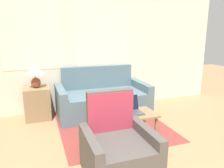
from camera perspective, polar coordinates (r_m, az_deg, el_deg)
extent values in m
cube|color=silver|center=(4.61, -10.03, 9.23)|extent=(6.69, 0.05, 2.60)
cube|color=white|center=(4.51, -20.35, 11.72)|extent=(1.10, 0.01, 1.30)
cube|color=white|center=(4.72, -2.40, 12.54)|extent=(1.10, 0.01, 1.30)
cube|color=brown|center=(3.97, -0.16, -10.55)|extent=(1.82, 2.02, 0.01)
cube|color=slate|center=(4.40, -2.31, -5.05)|extent=(1.51, 0.92, 0.46)
cube|color=slate|center=(4.70, -3.78, -0.88)|extent=(1.51, 0.12, 0.93)
cube|color=slate|center=(4.22, -13.14, -5.13)|extent=(0.14, 0.92, 0.61)
cube|color=slate|center=(4.67, 7.41, -3.08)|extent=(0.14, 0.92, 0.61)
cube|color=#514C47|center=(2.63, 1.90, -18.81)|extent=(0.57, 0.76, 0.42)
cube|color=#514C47|center=(2.78, -0.57, -10.97)|extent=(0.57, 0.10, 0.93)
cube|color=#514C47|center=(2.51, -5.62, -18.92)|extent=(0.10, 0.76, 0.54)
cube|color=#514C47|center=(2.72, 8.76, -16.29)|extent=(0.10, 0.76, 0.54)
cube|color=#B23347|center=(2.69, -0.19, -9.25)|extent=(0.58, 0.01, 0.67)
cube|color=#937551|center=(4.39, -18.88, -4.74)|extent=(0.46, 0.46, 0.61)
ellipsoid|color=brown|center=(4.29, -19.27, 0.33)|extent=(0.18, 0.18, 0.19)
cylinder|color=tan|center=(4.27, -19.40, 1.96)|extent=(0.02, 0.02, 0.06)
cone|color=white|center=(4.25, -19.52, 3.58)|extent=(0.32, 0.32, 0.19)
cube|color=#8E704C|center=(3.34, 3.06, -8.22)|extent=(1.01, 0.48, 0.03)
cylinder|color=#8E704C|center=(3.12, -3.60, -13.86)|extent=(0.04, 0.04, 0.37)
cylinder|color=#8E704C|center=(3.45, 11.40, -11.32)|extent=(0.04, 0.04, 0.37)
cylinder|color=#8E704C|center=(3.45, -5.37, -11.12)|extent=(0.04, 0.04, 0.37)
cylinder|color=#8E704C|center=(3.76, 8.42, -9.13)|extent=(0.04, 0.04, 0.37)
cube|color=#47474C|center=(3.38, 5.60, -7.54)|extent=(0.28, 0.23, 0.02)
cube|color=black|center=(3.47, 4.62, -4.85)|extent=(0.28, 0.07, 0.23)
cylinder|color=teal|center=(3.21, 3.23, -8.11)|extent=(0.08, 0.08, 0.08)
cylinder|color=#191E4C|center=(3.25, -2.22, -7.58)|extent=(0.07, 0.07, 0.10)
cylinder|color=white|center=(3.40, 1.66, -6.63)|extent=(0.09, 0.09, 0.10)
cube|color=black|center=(3.22, 0.73, -8.59)|extent=(0.05, 0.15, 0.02)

